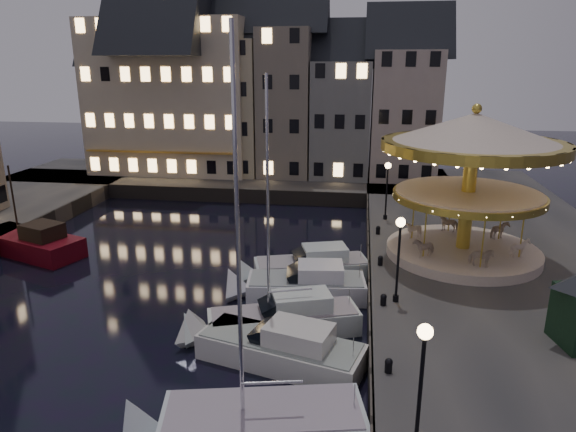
% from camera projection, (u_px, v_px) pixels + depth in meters
% --- Properties ---
extents(ground, '(160.00, 160.00, 0.00)m').
position_uv_depth(ground, '(244.00, 325.00, 24.89)').
color(ground, black).
rests_on(ground, ground).
extents(quay_east, '(16.00, 56.00, 1.30)m').
position_uv_depth(quay_east, '(514.00, 280.00, 28.48)').
color(quay_east, '#474442').
rests_on(quay_east, ground).
extents(quay_north, '(44.00, 12.00, 1.30)m').
position_uv_depth(quay_north, '(229.00, 181.00, 52.33)').
color(quay_north, '#474442').
rests_on(quay_north, ground).
extents(quaywall_e, '(0.15, 44.00, 1.30)m').
position_uv_depth(quaywall_e, '(369.00, 272.00, 29.57)').
color(quaywall_e, '#47423A').
rests_on(quaywall_e, ground).
extents(quaywall_n, '(48.00, 0.15, 1.30)m').
position_uv_depth(quaywall_n, '(234.00, 196.00, 46.37)').
color(quaywall_n, '#47423A').
rests_on(quaywall_n, ground).
extents(streetlamp_a, '(0.44, 0.44, 4.17)m').
position_uv_depth(streetlamp_a, '(422.00, 371.00, 14.22)').
color(streetlamp_a, black).
rests_on(streetlamp_a, quay_east).
extents(streetlamp_b, '(0.44, 0.44, 4.17)m').
position_uv_depth(streetlamp_b, '(399.00, 248.00, 23.70)').
color(streetlamp_b, black).
rests_on(streetlamp_b, quay_east).
extents(streetlamp_c, '(0.44, 0.44, 4.17)m').
position_uv_depth(streetlamp_c, '(387.00, 183.00, 36.49)').
color(streetlamp_c, black).
rests_on(streetlamp_c, quay_east).
extents(bollard_a, '(0.30, 0.30, 0.57)m').
position_uv_depth(bollard_a, '(389.00, 365.00, 18.78)').
color(bollard_a, black).
rests_on(bollard_a, quay_east).
extents(bollard_b, '(0.30, 0.30, 0.57)m').
position_uv_depth(bollard_b, '(383.00, 299.00, 24.00)').
color(bollard_b, black).
rests_on(bollard_b, quay_east).
extents(bollard_c, '(0.30, 0.30, 0.57)m').
position_uv_depth(bollard_c, '(380.00, 260.00, 28.74)').
color(bollard_c, black).
rests_on(bollard_c, quay_east).
extents(bollard_d, '(0.30, 0.30, 0.57)m').
position_uv_depth(bollard_d, '(378.00, 230.00, 33.95)').
color(bollard_d, black).
rests_on(bollard_d, quay_east).
extents(townhouse_na, '(5.50, 8.00, 12.80)m').
position_uv_depth(townhouse_na, '(125.00, 107.00, 53.75)').
color(townhouse_na, gray).
rests_on(townhouse_na, quay_north).
extents(townhouse_nb, '(6.16, 8.00, 13.80)m').
position_uv_depth(townhouse_nb, '(174.00, 102.00, 52.86)').
color(townhouse_nb, gray).
rests_on(townhouse_nb, quay_north).
extents(townhouse_nc, '(6.82, 8.00, 14.80)m').
position_uv_depth(townhouse_nc, '(231.00, 98.00, 51.89)').
color(townhouse_nc, tan).
rests_on(townhouse_nc, quay_north).
extents(townhouse_nd, '(5.50, 8.00, 15.80)m').
position_uv_depth(townhouse_nd, '(287.00, 93.00, 50.96)').
color(townhouse_nd, slate).
rests_on(townhouse_nd, quay_north).
extents(townhouse_ne, '(6.16, 8.00, 12.80)m').
position_uv_depth(townhouse_ne, '(342.00, 109.00, 50.65)').
color(townhouse_ne, slate).
rests_on(townhouse_ne, quay_north).
extents(townhouse_nf, '(6.82, 8.00, 13.80)m').
position_uv_depth(townhouse_nf, '(404.00, 105.00, 49.68)').
color(townhouse_nf, '#AE9C90').
rests_on(townhouse_nf, quay_north).
extents(hotel_corner, '(17.60, 9.00, 16.80)m').
position_uv_depth(hotel_corner, '(174.00, 87.00, 52.42)').
color(hotel_corner, beige).
rests_on(hotel_corner, quay_north).
extents(motorboat_a, '(7.97, 4.06, 13.20)m').
position_uv_depth(motorboat_a, '(246.00, 425.00, 17.24)').
color(motorboat_a, silver).
rests_on(motorboat_a, ground).
extents(motorboat_b, '(8.09, 4.28, 2.15)m').
position_uv_depth(motorboat_b, '(272.00, 348.00, 21.71)').
color(motorboat_b, silver).
rests_on(motorboat_b, ground).
extents(motorboat_c, '(8.00, 4.43, 10.74)m').
position_uv_depth(motorboat_c, '(275.00, 321.00, 23.92)').
color(motorboat_c, silver).
rests_on(motorboat_c, ground).
extents(motorboat_d, '(7.43, 3.17, 2.15)m').
position_uv_depth(motorboat_d, '(298.00, 287.00, 27.64)').
color(motorboat_d, silver).
rests_on(motorboat_d, ground).
extents(motorboat_e, '(7.66, 4.13, 2.15)m').
position_uv_depth(motorboat_e, '(304.00, 268.00, 30.08)').
color(motorboat_e, silver).
rests_on(motorboat_e, ground).
extents(red_fishing_boat, '(8.30, 5.22, 6.05)m').
position_uv_depth(red_fishing_boat, '(31.00, 244.00, 34.00)').
color(red_fishing_boat, '#5C0712').
rests_on(red_fishing_boat, ground).
extents(carousel, '(10.06, 10.06, 8.80)m').
position_uv_depth(carousel, '(472.00, 159.00, 28.54)').
color(carousel, beige).
rests_on(carousel, quay_east).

